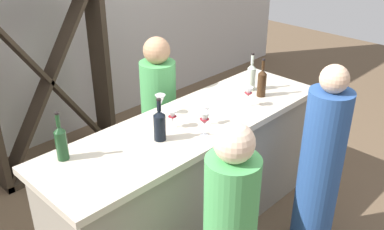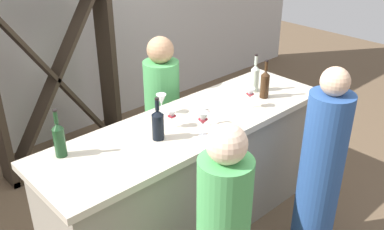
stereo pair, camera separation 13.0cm
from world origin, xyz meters
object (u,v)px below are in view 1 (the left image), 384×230
at_px(wine_glass_near_left, 204,119).
at_px(person_center_guest, 320,167).
at_px(wine_glass_near_right, 206,112).
at_px(wine_bottle_center_amber_brown, 262,82).
at_px(wine_bottle_second_right_clear_pale, 251,76).
at_px(wine_glass_far_left, 172,116).
at_px(wine_rack, 48,80).
at_px(wine_bottle_leftmost_olive_green, 61,142).
at_px(wine_glass_near_center, 248,93).
at_px(person_right_guest, 159,121).
at_px(wine_bottle_second_left_near_black, 160,124).
at_px(wine_glass_far_center, 160,100).

height_order(wine_glass_near_left, person_center_guest, person_center_guest).
bearing_deg(wine_glass_near_left, wine_glass_near_right, 38.73).
bearing_deg(wine_bottle_center_amber_brown, wine_glass_near_right, -178.51).
distance_m(wine_bottle_second_right_clear_pale, wine_glass_far_left, 0.92).
xyz_separation_m(wine_rack, wine_bottle_leftmost_olive_green, (-0.66, -1.43, 0.20)).
height_order(wine_bottle_second_right_clear_pale, person_center_guest, person_center_guest).
distance_m(wine_bottle_second_right_clear_pale, person_center_guest, 0.95).
relative_size(wine_bottle_center_amber_brown, wine_glass_near_center, 1.99).
bearing_deg(wine_bottle_leftmost_olive_green, wine_bottle_center_amber_brown, -10.60).
relative_size(person_center_guest, person_right_guest, 1.03).
distance_m(wine_bottle_second_left_near_black, wine_glass_near_right, 0.38).
relative_size(wine_rack, wine_glass_near_center, 11.47).
bearing_deg(wine_glass_far_left, wine_glass_near_right, -35.31).
distance_m(wine_glass_far_center, person_center_guest, 1.27).
xyz_separation_m(wine_bottle_second_right_clear_pale, person_center_guest, (-0.20, -0.82, -0.43)).
height_order(wine_glass_near_center, wine_glass_far_left, wine_glass_near_center).
relative_size(wine_glass_near_left, wine_glass_far_center, 1.13).
bearing_deg(wine_glass_near_center, wine_bottle_center_amber_brown, 10.21).
relative_size(wine_bottle_center_amber_brown, wine_glass_far_left, 2.37).
bearing_deg(wine_glass_near_center, wine_rack, 112.61).
relative_size(wine_rack, person_right_guest, 1.27).
height_order(wine_bottle_center_amber_brown, person_right_guest, person_right_guest).
distance_m(wine_glass_near_right, wine_glass_far_center, 0.37).
relative_size(wine_glass_near_left, person_right_guest, 0.12).
distance_m(wine_bottle_second_left_near_black, wine_glass_near_center, 0.83).
bearing_deg(wine_glass_near_left, wine_rack, 95.15).
bearing_deg(person_right_guest, wine_glass_far_left, -15.54).
bearing_deg(wine_rack, person_center_guest, -71.49).
distance_m(wine_rack, person_right_guest, 1.15).
xyz_separation_m(wine_glass_near_center, person_center_guest, (0.07, -0.64, -0.42)).
relative_size(wine_rack, wine_bottle_second_right_clear_pale, 5.71).
relative_size(wine_rack, wine_glass_far_center, 11.66).
relative_size(wine_rack, wine_bottle_center_amber_brown, 5.75).
bearing_deg(wine_bottle_leftmost_olive_green, person_right_guest, 20.14).
distance_m(wine_bottle_second_left_near_black, wine_bottle_center_amber_brown, 1.05).
relative_size(wine_rack, wine_glass_near_right, 12.59).
bearing_deg(wine_bottle_second_left_near_black, wine_bottle_center_amber_brown, -3.10).
distance_m(wine_glass_near_center, wine_glass_near_right, 0.45).
xyz_separation_m(wine_glass_near_left, wine_glass_near_right, (0.12, 0.10, -0.02)).
height_order(wine_glass_near_left, wine_glass_far_center, wine_glass_near_left).
xyz_separation_m(wine_bottle_center_amber_brown, wine_glass_far_center, (-0.80, 0.34, -0.01)).
relative_size(wine_bottle_second_left_near_black, person_center_guest, 0.20).
distance_m(wine_glass_near_left, wine_glass_near_right, 0.16).
height_order(wine_bottle_leftmost_olive_green, person_right_guest, person_right_guest).
distance_m(wine_bottle_center_amber_brown, wine_glass_near_center, 0.23).
bearing_deg(wine_bottle_second_left_near_black, wine_glass_far_center, 47.59).
distance_m(wine_rack, wine_glass_far_center, 1.43).
bearing_deg(person_right_guest, wine_glass_near_left, -3.34).
bearing_deg(wine_glass_near_left, wine_bottle_leftmost_olive_green, 153.10).
bearing_deg(wine_glass_far_left, wine_glass_near_left, -72.73).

